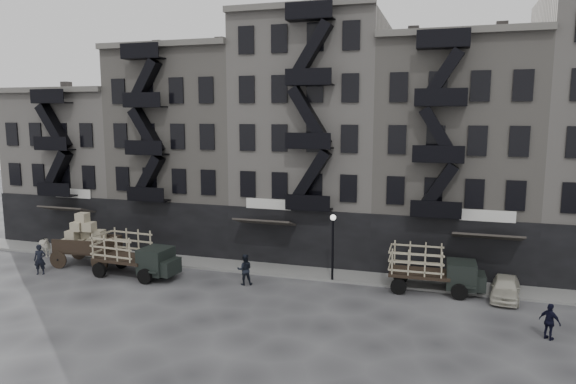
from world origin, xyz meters
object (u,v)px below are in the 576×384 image
(wagon, at_px, (86,235))
(policeman, at_px, (550,322))
(stake_truck_east, at_px, (433,266))
(car_east, at_px, (505,288))
(pedestrian_west, at_px, (40,259))
(pedestrian_mid, at_px, (245,269))
(stake_truck_west, at_px, (134,252))
(horse, at_px, (43,246))

(wagon, height_order, policeman, wagon)
(stake_truck_east, height_order, car_east, stake_truck_east)
(car_east, distance_m, pedestrian_west, 28.87)
(pedestrian_mid, bearing_deg, stake_truck_west, -19.67)
(wagon, distance_m, pedestrian_mid, 12.06)
(wagon, height_order, stake_truck_east, wagon)
(stake_truck_east, bearing_deg, horse, -179.96)
(stake_truck_west, bearing_deg, stake_truck_east, 12.47)
(policeman, bearing_deg, horse, 31.03)
(wagon, xyz_separation_m, pedestrian_mid, (11.99, -0.63, -1.14))
(wagon, distance_m, stake_truck_east, 23.08)
(stake_truck_west, distance_m, car_east, 22.60)
(pedestrian_west, height_order, policeman, pedestrian_west)
(pedestrian_mid, xyz_separation_m, policeman, (16.40, -3.08, -0.09))
(horse, bearing_deg, pedestrian_mid, -75.98)
(horse, distance_m, pedestrian_west, 4.51)
(wagon, bearing_deg, policeman, -12.01)
(wagon, bearing_deg, stake_truck_west, -18.79)
(stake_truck_west, relative_size, pedestrian_west, 2.91)
(wagon, height_order, car_east, wagon)
(car_east, relative_size, pedestrian_west, 1.90)
(wagon, relative_size, policeman, 2.61)
(wagon, relative_size, pedestrian_mid, 2.36)
(wagon, relative_size, stake_truck_east, 0.83)
(wagon, bearing_deg, horse, 165.21)
(horse, xyz_separation_m, stake_truck_west, (9.07, -1.97, 0.83))
(car_east, bearing_deg, policeman, -67.59)
(stake_truck_west, bearing_deg, policeman, -1.70)
(wagon, bearing_deg, pedestrian_mid, -7.56)
(car_east, bearing_deg, pedestrian_west, -164.43)
(stake_truck_west, xyz_separation_m, stake_truck_east, (18.44, 2.62, -0.07))
(pedestrian_mid, bearing_deg, wagon, -26.80)
(stake_truck_west, bearing_deg, pedestrian_mid, 8.54)
(policeman, bearing_deg, car_east, -36.20)
(pedestrian_mid, bearing_deg, pedestrian_west, -15.41)
(horse, distance_m, wagon, 4.74)
(car_east, xyz_separation_m, pedestrian_mid, (-15.03, -2.08, 0.32))
(horse, relative_size, car_east, 0.49)
(horse, bearing_deg, car_east, -69.84)
(stake_truck_west, relative_size, stake_truck_east, 1.06)
(stake_truck_east, bearing_deg, car_east, -1.35)
(horse, distance_m, stake_truck_east, 27.52)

